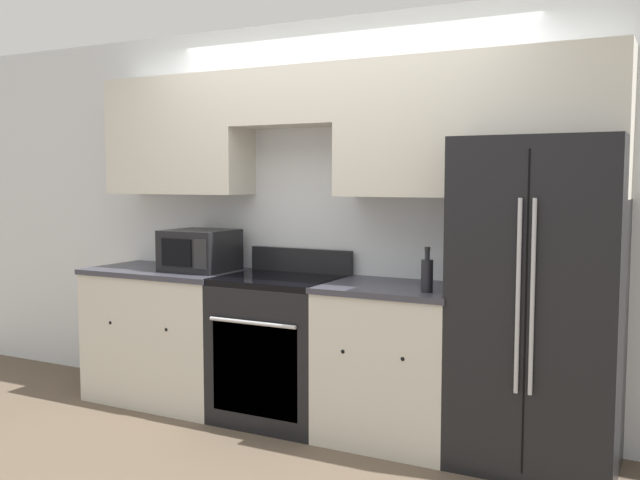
% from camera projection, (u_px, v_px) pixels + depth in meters
% --- Properties ---
extents(ground_plane, '(12.00, 12.00, 0.00)m').
position_uv_depth(ground_plane, '(296.00, 442.00, 4.22)').
color(ground_plane, brown).
extents(wall_back, '(8.00, 0.39, 2.60)m').
position_uv_depth(wall_back, '(342.00, 183.00, 4.60)').
color(wall_back, silver).
rests_on(wall_back, ground_plane).
extents(lower_cabinets_left, '(1.10, 0.64, 0.93)m').
position_uv_depth(lower_cabinets_left, '(168.00, 334.00, 5.01)').
color(lower_cabinets_left, beige).
rests_on(lower_cabinets_left, ground_plane).
extents(lower_cabinets_right, '(0.83, 0.64, 0.93)m').
position_uv_depth(lower_cabinets_right, '(393.00, 363.00, 4.23)').
color(lower_cabinets_right, beige).
rests_on(lower_cabinets_right, ground_plane).
extents(oven_range, '(0.76, 0.65, 1.09)m').
position_uv_depth(oven_range, '(280.00, 348.00, 4.59)').
color(oven_range, black).
rests_on(oven_range, ground_plane).
extents(refrigerator, '(0.86, 0.72, 1.78)m').
position_uv_depth(refrigerator, '(539.00, 303.00, 3.84)').
color(refrigerator, black).
rests_on(refrigerator, ground_plane).
extents(microwave, '(0.44, 0.41, 0.28)m').
position_uv_depth(microwave, '(200.00, 250.00, 4.87)').
color(microwave, black).
rests_on(microwave, lower_cabinets_left).
extents(bottle, '(0.07, 0.07, 0.25)m').
position_uv_depth(bottle, '(427.00, 274.00, 3.94)').
color(bottle, black).
rests_on(bottle, lower_cabinets_right).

